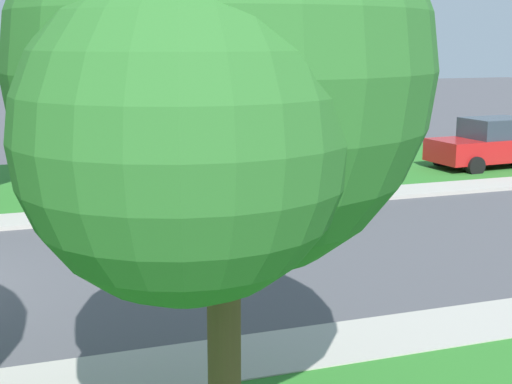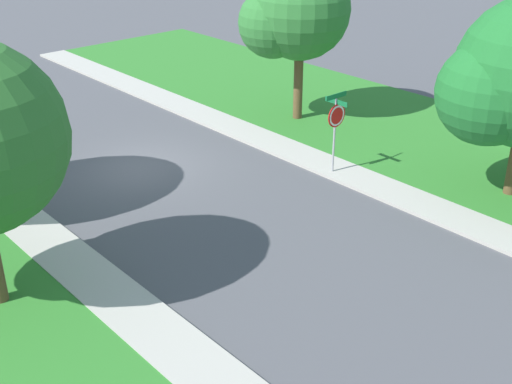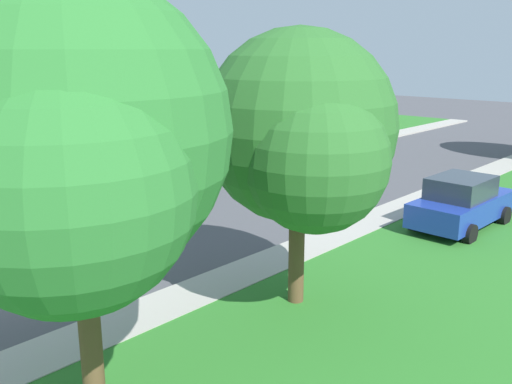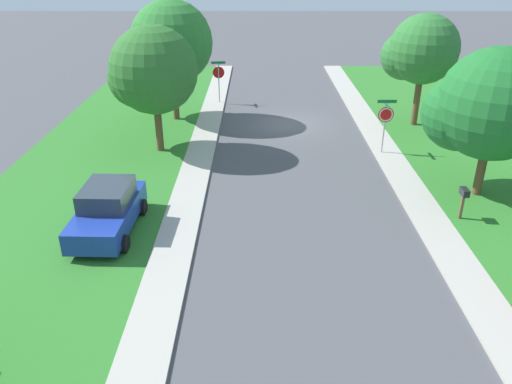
{
  "view_description": "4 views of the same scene",
  "coord_description": "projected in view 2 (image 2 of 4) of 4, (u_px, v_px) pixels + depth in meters",
  "views": [
    {
      "loc": [
        13.81,
        2.21,
        4.41
      ],
      "look_at": [
        0.09,
        7.05,
        1.4
      ],
      "focal_mm": 51.91,
      "sensor_mm": 36.0,
      "label": 1
    },
    {
      "loc": [
        10.85,
        17.85,
        9.19
      ],
      "look_at": [
        0.29,
        6.1,
        1.4
      ],
      "focal_mm": 46.59,
      "sensor_mm": 36.0,
      "label": 2
    },
    {
      "loc": [
        14.16,
        -5.07,
        5.72
      ],
      "look_at": [
        2.7,
        7.38,
        1.4
      ],
      "focal_mm": 39.39,
      "sensor_mm": 36.0,
      "label": 3
    },
    {
      "loc": [
        1.85,
        28.23,
        9.27
      ],
      "look_at": [
        1.88,
        11.98,
        1.4
      ],
      "focal_mm": 35.27,
      "sensor_mm": 36.0,
      "label": 4
    }
  ],
  "objects": [
    {
      "name": "stop_sign_far_corner",
      "position": [
        336.0,
        120.0,
        21.14
      ],
      "size": [
        0.92,
        0.92,
        2.77
      ],
      "color": "#9E9EA3",
      "rests_on": "ground"
    },
    {
      "name": "ground_plane",
      "position": [
        142.0,
        167.0,
        22.47
      ],
      "size": [
        120.0,
        120.0,
        0.0
      ],
      "primitive_type": "plane",
      "color": "#4C4C51"
    },
    {
      "name": "tree_across_right",
      "position": [
        293.0,
        13.0,
        24.81
      ],
      "size": [
        4.08,
        3.79,
        6.25
      ],
      "color": "brown",
      "rests_on": "ground"
    }
  ]
}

